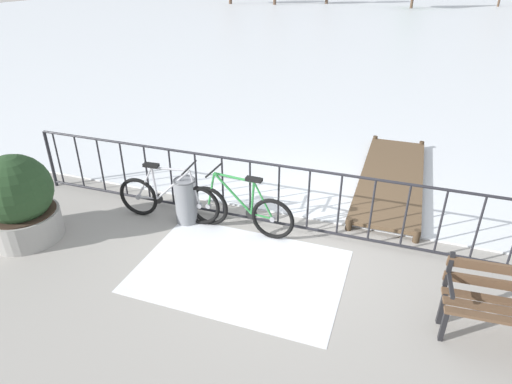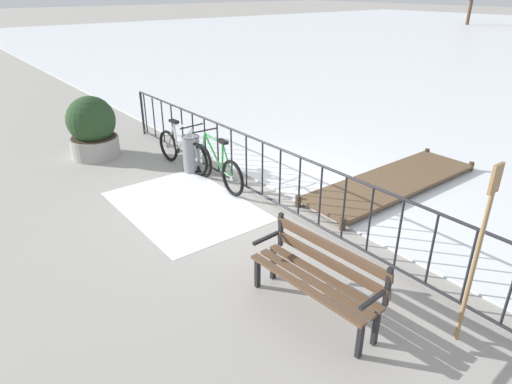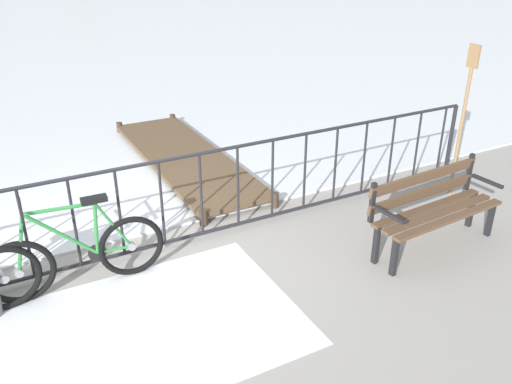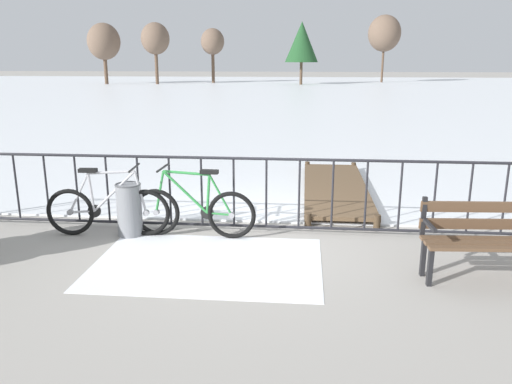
# 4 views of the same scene
# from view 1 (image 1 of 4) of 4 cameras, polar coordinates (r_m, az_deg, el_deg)

# --- Properties ---
(ground_plane) EXTENTS (160.00, 160.00, 0.00)m
(ground_plane) POSITION_cam_1_polar(r_m,az_deg,el_deg) (6.73, 4.73, -4.97)
(ground_plane) COLOR #9E9991
(frozen_pond) EXTENTS (80.00, 56.00, 0.03)m
(frozen_pond) POSITION_cam_1_polar(r_m,az_deg,el_deg) (34.11, 18.40, 20.45)
(frozen_pond) COLOR white
(frozen_pond) RESTS_ON ground
(snow_patch) EXTENTS (2.71, 1.88, 0.01)m
(snow_patch) POSITION_cam_1_polar(r_m,az_deg,el_deg) (5.89, -2.09, -10.24)
(snow_patch) COLOR white
(snow_patch) RESTS_ON ground
(railing_fence) EXTENTS (9.06, 0.06, 1.07)m
(railing_fence) POSITION_cam_1_polar(r_m,az_deg,el_deg) (6.44, 4.92, -0.78)
(railing_fence) COLOR #232328
(railing_fence) RESTS_ON ground
(bicycle_near_railing) EXTENTS (1.71, 0.52, 0.97)m
(bicycle_near_railing) POSITION_cam_1_polar(r_m,az_deg,el_deg) (6.49, -2.13, -2.39)
(bicycle_near_railing) COLOR black
(bicycle_near_railing) RESTS_ON ground
(bicycle_second) EXTENTS (1.71, 0.52, 0.97)m
(bicycle_second) POSITION_cam_1_polar(r_m,az_deg,el_deg) (6.93, -11.47, -0.90)
(bicycle_second) COLOR black
(bicycle_second) RESTS_ON ground
(planter_with_shrub) EXTENTS (1.01, 1.01, 1.31)m
(planter_with_shrub) POSITION_cam_1_polar(r_m,az_deg,el_deg) (7.08, -28.73, -1.00)
(planter_with_shrub) COLOR #9E9B96
(planter_with_shrub) RESTS_ON ground
(trash_bin) EXTENTS (0.35, 0.35, 0.73)m
(trash_bin) POSITION_cam_1_polar(r_m,az_deg,el_deg) (6.83, -9.18, -1.10)
(trash_bin) COLOR gray
(trash_bin) RESTS_ON ground
(wooden_dock) EXTENTS (1.10, 3.87, 0.20)m
(wooden_dock) POSITION_cam_1_polar(r_m,az_deg,el_deg) (8.44, 17.38, 1.88)
(wooden_dock) COLOR brown
(wooden_dock) RESTS_ON ground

